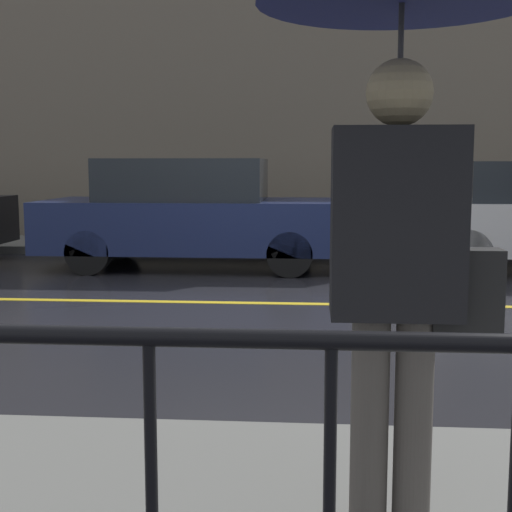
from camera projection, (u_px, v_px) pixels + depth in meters
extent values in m
plane|color=black|center=(268.00, 303.00, 7.71)|extent=(80.00, 80.00, 0.00)
cube|color=slate|center=(285.00, 246.00, 12.51)|extent=(28.00, 1.86, 0.13)
cube|color=gold|center=(268.00, 303.00, 7.71)|extent=(25.20, 0.12, 0.01)
cube|color=#706656|center=(288.00, 94.00, 13.23)|extent=(28.00, 0.30, 5.60)
cylinder|color=black|center=(60.00, 335.00, 1.31)|extent=(12.00, 0.04, 0.04)
cylinder|color=#4C4742|center=(369.00, 428.00, 2.58)|extent=(0.14, 0.14, 0.83)
cylinder|color=#4C4742|center=(413.00, 429.00, 2.57)|extent=(0.14, 0.14, 0.83)
cube|color=black|center=(396.00, 223.00, 2.48)|extent=(0.45, 0.27, 0.66)
sphere|color=#958560|center=(400.00, 93.00, 2.42)|extent=(0.23, 0.23, 0.23)
cylinder|color=#262628|center=(399.00, 115.00, 2.43)|extent=(0.02, 0.02, 0.74)
cube|color=black|center=(466.00, 291.00, 2.49)|extent=(0.24, 0.12, 0.30)
cube|color=#19234C|center=(197.00, 225.00, 10.38)|extent=(4.43, 1.87, 0.72)
cube|color=#1E2328|center=(185.00, 179.00, 10.31)|extent=(2.30, 1.72, 0.59)
cylinder|color=black|center=(293.00, 241.00, 11.13)|extent=(0.61, 0.22, 0.61)
cylinder|color=black|center=(290.00, 254.00, 9.49)|extent=(0.61, 0.22, 0.61)
cylinder|color=black|center=(121.00, 240.00, 11.34)|extent=(0.61, 0.22, 0.61)
cylinder|color=black|center=(88.00, 252.00, 9.71)|extent=(0.61, 0.22, 0.61)
cylinder|color=black|center=(443.00, 241.00, 10.96)|extent=(0.66, 0.22, 0.66)
cylinder|color=black|center=(466.00, 254.00, 9.30)|extent=(0.66, 0.22, 0.66)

